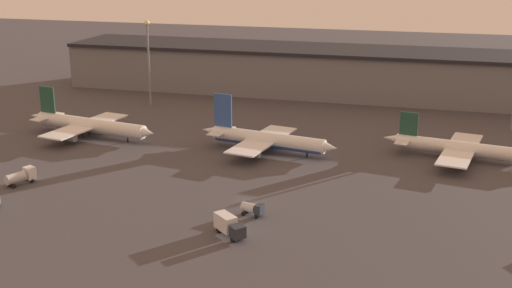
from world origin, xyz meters
The scene contains 9 objects.
ground centered at (0.00, 0.00, 0.00)m, with size 600.00×600.00×0.00m, color #423F44.
terminal_building centered at (0.00, 107.02, 8.34)m, with size 195.29×29.62×16.60m.
airplane_0 centered at (-57.03, 34.88, 3.29)m, with size 43.05×29.89×12.93m.
airplane_1 centered at (-5.71, 34.52, 3.30)m, with size 38.35×28.84×14.15m.
airplane_2 centered at (43.92, 40.92, 2.93)m, with size 42.03×30.68×10.79m.
service_vehicle_0 centered at (0.61, -16.50, 2.06)m, with size 7.37×6.73×3.74m.
service_vehicle_2 centered at (-52.47, -3.46, 1.85)m, with size 4.91×7.20×3.44m.
service_vehicle_4 centered at (2.35, -6.68, 1.54)m, with size 4.78×2.92×2.66m.
lamp_post_0 centered at (-55.92, 73.34, 17.77)m, with size 1.80×1.80×28.42m.
Camera 1 is at (34.40, -119.25, 50.74)m, focal length 45.00 mm.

